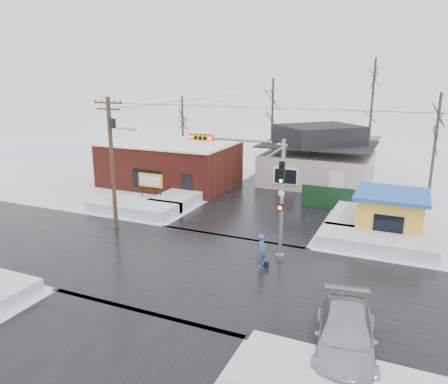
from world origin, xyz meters
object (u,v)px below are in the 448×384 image
at_px(kiosk, 391,213).
at_px(car, 345,336).
at_px(traffic_signal, 256,181).
at_px(marquee_sign, 151,181).
at_px(pedestrian, 262,251).
at_px(utility_pole, 112,156).

bearing_deg(kiosk, car, -92.45).
height_order(traffic_signal, kiosk, traffic_signal).
xyz_separation_m(marquee_sign, kiosk, (18.50, 0.50, -0.46)).
distance_m(marquee_sign, pedestrian, 14.74).
relative_size(traffic_signal, car, 1.26).
distance_m(kiosk, pedestrian, 10.43).
relative_size(marquee_sign, car, 0.46).
relative_size(traffic_signal, marquee_sign, 2.75).
bearing_deg(marquee_sign, utility_pole, -79.87).
bearing_deg(car, utility_pole, 145.79).
bearing_deg(marquee_sign, traffic_signal, -29.72).
height_order(pedestrian, car, pedestrian).
bearing_deg(pedestrian, car, -140.18).
bearing_deg(pedestrian, kiosk, -37.48).
bearing_deg(car, traffic_signal, 121.86).
bearing_deg(traffic_signal, pedestrian, -55.85).
distance_m(kiosk, car, 14.70).
bearing_deg(traffic_signal, utility_pole, 177.05).
height_order(utility_pole, car, utility_pole).
height_order(traffic_signal, utility_pole, utility_pole).
distance_m(marquee_sign, car, 22.83).
bearing_deg(kiosk, pedestrian, -125.95).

